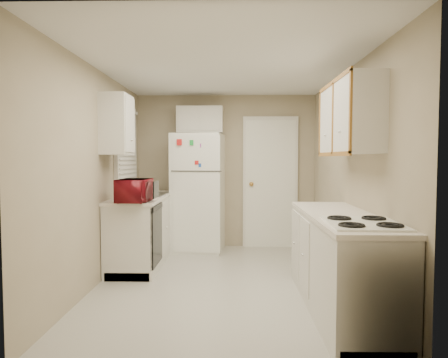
{
  "coord_description": "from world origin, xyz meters",
  "views": [
    {
      "loc": [
        0.11,
        -4.44,
        1.41
      ],
      "look_at": [
        0.0,
        0.5,
        1.15
      ],
      "focal_mm": 32.0,
      "sensor_mm": 36.0,
      "label": 1
    }
  ],
  "objects": [
    {
      "name": "floor",
      "position": [
        0.0,
        0.0,
        0.0
      ],
      "size": [
        3.8,
        3.8,
        0.0
      ],
      "primitive_type": "plane",
      "color": "silver",
      "rests_on": "ground"
    },
    {
      "name": "ceiling",
      "position": [
        0.0,
        0.0,
        2.4
      ],
      "size": [
        3.8,
        3.8,
        0.0
      ],
      "primitive_type": "plane",
      "color": "white",
      "rests_on": "floor"
    },
    {
      "name": "wall_left",
      "position": [
        -1.4,
        0.0,
        1.2
      ],
      "size": [
        3.8,
        3.8,
        0.0
      ],
      "primitive_type": "plane",
      "color": "tan",
      "rests_on": "floor"
    },
    {
      "name": "wall_right",
      "position": [
        1.4,
        0.0,
        1.2
      ],
      "size": [
        3.8,
        3.8,
        0.0
      ],
      "primitive_type": "plane",
      "color": "tan",
      "rests_on": "floor"
    },
    {
      "name": "wall_back",
      "position": [
        0.0,
        1.9,
        1.2
      ],
      "size": [
        2.8,
        2.8,
        0.0
      ],
      "primitive_type": "plane",
      "color": "tan",
      "rests_on": "floor"
    },
    {
      "name": "wall_front",
      "position": [
        0.0,
        -1.9,
        1.2
      ],
      "size": [
        2.8,
        2.8,
        0.0
      ],
      "primitive_type": "plane",
      "color": "tan",
      "rests_on": "floor"
    },
    {
      "name": "left_counter",
      "position": [
        -1.1,
        0.9,
        0.45
      ],
      "size": [
        0.6,
        1.8,
        0.9
      ],
      "primitive_type": "cube",
      "color": "silver",
      "rests_on": "floor"
    },
    {
      "name": "dishwasher",
      "position": [
        -0.81,
        0.3,
        0.49
      ],
      "size": [
        0.03,
        0.58,
        0.72
      ],
      "primitive_type": "cube",
      "color": "black",
      "rests_on": "floor"
    },
    {
      "name": "sink",
      "position": [
        -1.1,
        1.05,
        0.86
      ],
      "size": [
        0.54,
        0.74,
        0.16
      ],
      "primitive_type": "cube",
      "color": "gray",
      "rests_on": "left_counter"
    },
    {
      "name": "microwave",
      "position": [
        -1.03,
        0.13,
        1.05
      ],
      "size": [
        0.49,
        0.29,
        0.32
      ],
      "primitive_type": "imported",
      "rotation": [
        0.0,
        0.0,
        1.51
      ],
      "color": "maroon",
      "rests_on": "left_counter"
    },
    {
      "name": "soap_bottle",
      "position": [
        -1.09,
        1.31,
        1.0
      ],
      "size": [
        0.09,
        0.09,
        0.18
      ],
      "primitive_type": "imported",
      "rotation": [
        0.0,
        0.0,
        -0.11
      ],
      "color": "white",
      "rests_on": "left_counter"
    },
    {
      "name": "window_blinds",
      "position": [
        -1.36,
        1.05,
        1.6
      ],
      "size": [
        0.1,
        0.98,
        1.08
      ],
      "primitive_type": "cube",
      "color": "silver",
      "rests_on": "wall_left"
    },
    {
      "name": "upper_cabinet_left",
      "position": [
        -1.25,
        0.22,
        1.8
      ],
      "size": [
        0.3,
        0.45,
        0.7
      ],
      "primitive_type": "cube",
      "color": "silver",
      "rests_on": "wall_left"
    },
    {
      "name": "refrigerator",
      "position": [
        -0.42,
        1.61,
        0.89
      ],
      "size": [
        0.8,
        0.78,
        1.77
      ],
      "primitive_type": "cube",
      "rotation": [
        0.0,
        0.0,
        -0.11
      ],
      "color": "white",
      "rests_on": "floor"
    },
    {
      "name": "cabinet_over_fridge",
      "position": [
        -0.4,
        1.75,
        2.0
      ],
      "size": [
        0.7,
        0.3,
        0.4
      ],
      "primitive_type": "cube",
      "color": "silver",
      "rests_on": "wall_back"
    },
    {
      "name": "interior_door",
      "position": [
        0.7,
        1.86,
        1.02
      ],
      "size": [
        0.86,
        0.06,
        2.08
      ],
      "primitive_type": "cube",
      "color": "white",
      "rests_on": "floor"
    },
    {
      "name": "right_counter",
      "position": [
        1.1,
        -0.8,
        0.45
      ],
      "size": [
        0.6,
        2.0,
        0.9
      ],
      "primitive_type": "cube",
      "color": "silver",
      "rests_on": "floor"
    },
    {
      "name": "stove",
      "position": [
        1.12,
        -1.36,
        0.41
      ],
      "size": [
        0.57,
        0.69,
        0.81
      ],
      "primitive_type": "cube",
      "rotation": [
        0.0,
        0.0,
        -0.04
      ],
      "color": "white",
      "rests_on": "floor"
    },
    {
      "name": "upper_cabinet_right",
      "position": [
        1.25,
        -0.5,
        1.8
      ],
      "size": [
        0.3,
        1.2,
        0.7
      ],
      "primitive_type": "cube",
      "color": "silver",
      "rests_on": "wall_right"
    }
  ]
}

